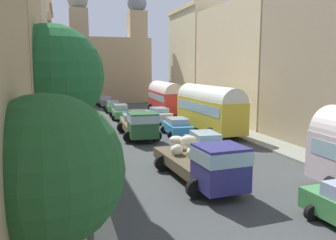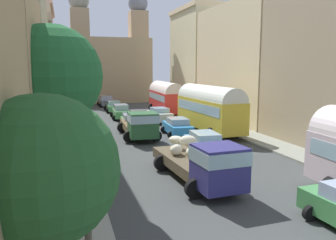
# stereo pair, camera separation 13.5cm
# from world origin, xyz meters

# --- Properties ---
(ground_plane) EXTENTS (154.00, 154.00, 0.00)m
(ground_plane) POSITION_xyz_m (0.00, 27.00, 0.00)
(ground_plane) COLOR #3F4342
(sidewalk_left) EXTENTS (2.50, 70.00, 0.14)m
(sidewalk_left) POSITION_xyz_m (-7.25, 27.00, 0.07)
(sidewalk_left) COLOR #999D91
(sidewalk_left) RESTS_ON ground
(sidewalk_right) EXTENTS (2.50, 70.00, 0.14)m
(sidewalk_right) POSITION_xyz_m (7.25, 27.00, 0.07)
(sidewalk_right) COLOR gray
(sidewalk_right) RESTS_ON ground
(building_left_2) EXTENTS (4.22, 10.64, 13.74)m
(building_left_2) POSITION_xyz_m (-10.61, 23.04, 6.87)
(building_left_2) COLOR #C1B789
(building_left_2) RESTS_ON ground
(building_left_3) EXTENTS (5.18, 9.23, 10.60)m
(building_left_3) POSITION_xyz_m (-10.85, 33.81, 5.34)
(building_left_3) COLOR tan
(building_left_3) RESTS_ON ground
(building_left_4) EXTENTS (6.28, 13.42, 13.43)m
(building_left_4) POSITION_xyz_m (-11.36, 45.76, 6.73)
(building_left_4) COLOR #D5B48C
(building_left_4) RESTS_ON ground
(building_right_2) EXTENTS (5.70, 14.39, 12.20)m
(building_right_2) POSITION_xyz_m (11.35, 29.01, 6.10)
(building_right_2) COLOR beige
(building_right_2) RESTS_ON ground
(building_right_3) EXTENTS (4.94, 10.96, 13.88)m
(building_right_3) POSITION_xyz_m (10.75, 42.14, 6.97)
(building_right_3) COLOR beige
(building_right_3) RESTS_ON ground
(distant_church) EXTENTS (13.14, 6.14, 17.35)m
(distant_church) POSITION_xyz_m (0.00, 53.53, 6.16)
(distant_church) COLOR tan
(distant_church) RESTS_ON ground
(parked_bus_1) EXTENTS (3.53, 9.27, 4.17)m
(parked_bus_1) POSITION_xyz_m (4.69, 23.38, 2.31)
(parked_bus_1) COLOR gold
(parked_bus_1) RESTS_ON ground
(parked_bus_2) EXTENTS (3.52, 9.36, 3.93)m
(parked_bus_2) POSITION_xyz_m (4.68, 36.84, 2.16)
(parked_bus_2) COLOR red
(parked_bus_2) RESTS_ON ground
(cargo_truck_0) EXTENTS (3.17, 7.51, 2.37)m
(cargo_truck_0) POSITION_xyz_m (-1.16, 10.55, 1.22)
(cargo_truck_0) COLOR navy
(cargo_truck_0) RESTS_ON ground
(cargo_truck_1) EXTENTS (3.18, 7.30, 2.31)m
(cargo_truck_1) POSITION_xyz_m (-1.67, 22.52, 1.22)
(cargo_truck_1) COLOR #27582F
(cargo_truck_1) RESTS_ON ground
(car_0) EXTENTS (2.57, 4.48, 1.47)m
(car_0) POSITION_xyz_m (-1.46, 26.84, 0.75)
(car_0) COLOR #51974D
(car_0) RESTS_ON ground
(car_1) EXTENTS (2.36, 4.27, 1.62)m
(car_1) POSITION_xyz_m (-1.39, 33.95, 0.80)
(car_1) COLOR #4F9A55
(car_1) RESTS_ON ground
(car_2) EXTENTS (2.33, 4.37, 1.45)m
(car_2) POSITION_xyz_m (-1.33, 40.32, 0.74)
(car_2) COLOR #4F9B5A
(car_2) RESTS_ON ground
(car_3) EXTENTS (2.46, 4.03, 1.56)m
(car_3) POSITION_xyz_m (-1.52, 47.07, 0.79)
(car_3) COLOR slate
(car_3) RESTS_ON ground
(car_5) EXTENTS (2.54, 4.45, 1.46)m
(car_5) POSITION_xyz_m (1.43, 16.47, 0.74)
(car_5) COLOR #468BC8
(car_5) RESTS_ON ground
(car_6) EXTENTS (2.46, 4.15, 1.48)m
(car_6) POSITION_xyz_m (1.68, 23.09, 0.76)
(car_6) COLOR #3389CB
(car_6) RESTS_ON ground
(car_7) EXTENTS (2.47, 3.90, 1.55)m
(car_7) POSITION_xyz_m (2.08, 30.28, 0.79)
(car_7) COLOR silver
(car_7) RESTS_ON ground
(pedestrian_0) EXTENTS (0.41, 0.41, 1.75)m
(pedestrian_0) POSITION_xyz_m (-6.61, 19.46, 1.00)
(pedestrian_0) COLOR #2D284A
(pedestrian_0) RESTS_ON ground
(pedestrian_1) EXTENTS (0.49, 0.49, 1.89)m
(pedestrian_1) POSITION_xyz_m (-6.70, 14.19, 1.09)
(pedestrian_1) COLOR #807058
(pedestrian_1) RESTS_ON ground
(pedestrian_2) EXTENTS (0.38, 0.38, 1.75)m
(pedestrian_2) POSITION_xyz_m (-6.89, 5.93, 1.01)
(pedestrian_2) COLOR #534C41
(pedestrian_2) RESTS_ON ground
(roadside_tree_0) EXTENTS (3.11, 3.11, 5.26)m
(roadside_tree_0) POSITION_xyz_m (-7.90, 2.57, 3.67)
(roadside_tree_0) COLOR brown
(roadside_tree_0) RESTS_ON ground
(roadside_tree_1) EXTENTS (4.27, 4.27, 7.51)m
(roadside_tree_1) POSITION_xyz_m (-7.90, 10.75, 5.36)
(roadside_tree_1) COLOR brown
(roadside_tree_1) RESTS_ON ground
(roadside_tree_2) EXTENTS (3.01, 3.01, 5.75)m
(roadside_tree_2) POSITION_xyz_m (-7.90, 19.31, 4.22)
(roadside_tree_2) COLOR brown
(roadside_tree_2) RESTS_ON ground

